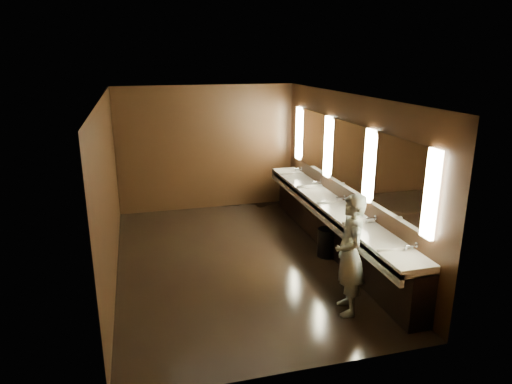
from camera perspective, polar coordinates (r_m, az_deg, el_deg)
The scene contains 10 objects.
floor at distance 8.01m, azimuth -2.44°, elevation -8.53°, with size 6.00×6.00×0.00m, color black.
ceiling at distance 7.27m, azimuth -2.72°, elevation 11.86°, with size 4.00×6.00×0.02m, color #2D2D2B.
wall_back at distance 10.39m, azimuth -6.15°, elevation 5.46°, with size 4.00×0.02×2.80m, color black.
wall_front at distance 4.80m, azimuth 5.23°, elevation -8.18°, with size 4.00×0.02×2.80m, color black.
wall_left at distance 7.37m, azimuth -17.93°, elevation 0.04°, with size 0.02×6.00×2.80m, color black.
wall_right at distance 8.16m, azimuth 11.28°, elevation 2.11°, with size 0.02×6.00×2.80m, color black.
sink_counter at distance 8.35m, azimuth 9.65°, elevation -3.98°, with size 0.55×5.40×1.01m.
mirror_band at distance 8.07m, azimuth 11.30°, elevation 4.51°, with size 0.06×5.03×1.15m.
person at distance 6.30m, azimuth 11.65°, elevation -7.68°, with size 0.62×0.41×1.69m, color #99C9E4.
trash_bin at distance 8.16m, azimuth 8.82°, elevation -6.28°, with size 0.33×0.33×0.51m, color black.
Camera 1 is at (-1.53, -7.08, 3.42)m, focal length 32.00 mm.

